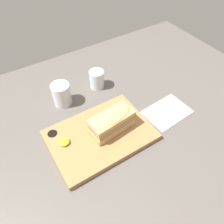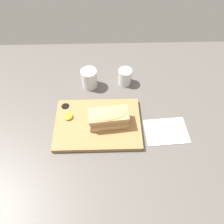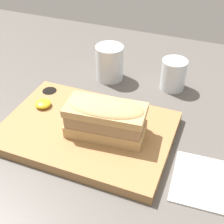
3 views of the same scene
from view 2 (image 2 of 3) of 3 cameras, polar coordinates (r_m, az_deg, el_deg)
dining_table at (r=100.59cm, az=-2.75°, el=-1.57°), size 168.27×107.55×2.00cm
serving_board at (r=96.36cm, az=-3.77°, el=-3.10°), size 37.28×25.96×2.30cm
sandwich at (r=91.39cm, az=-0.95°, el=-1.38°), size 17.23×9.29×8.22cm
mustard_dollop at (r=98.00cm, az=-11.36°, el=-1.14°), size 3.82×3.82×1.53cm
water_glass at (r=109.49cm, az=-5.93°, el=8.48°), size 7.70×7.70×9.74cm
wine_glass at (r=110.88cm, az=3.38°, el=9.01°), size 6.65×6.65×8.32cm
napkin at (r=98.09cm, az=13.97°, el=-4.92°), size 18.99×14.11×0.40cm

